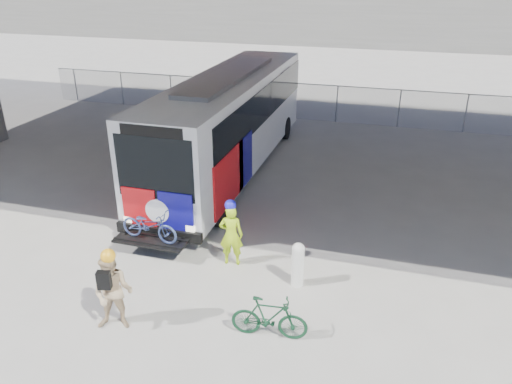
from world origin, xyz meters
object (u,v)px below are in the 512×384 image
at_px(bus, 230,116).
at_px(cyclist_hivis, 231,233).
at_px(bike_parked, 269,318).
at_px(cyclist_tan, 113,292).
at_px(bollard, 298,263).

bearing_deg(bus, cyclist_hivis, -70.68).
relative_size(cyclist_hivis, bike_parked, 1.13).
bearing_deg(cyclist_tan, cyclist_hivis, 48.16).
bearing_deg(bollard, cyclist_hivis, 165.67).
relative_size(bollard, cyclist_tan, 0.60).
distance_m(bus, cyclist_hivis, 6.81).
relative_size(bollard, bike_parked, 0.72).
bearing_deg(bus, bollard, -58.96).
bearing_deg(bike_parked, cyclist_hivis, 28.16).
height_order(cyclist_tan, bike_parked, cyclist_tan).
xyz_separation_m(bus, cyclist_tan, (0.66, -9.48, -1.18)).
height_order(bus, cyclist_hivis, bus).
relative_size(cyclist_hivis, cyclist_tan, 0.94).
bearing_deg(cyclist_tan, bollard, 22.34).
bearing_deg(bike_parked, cyclist_tan, 95.00).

